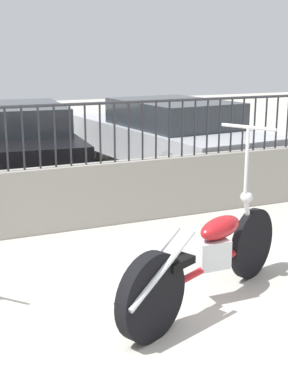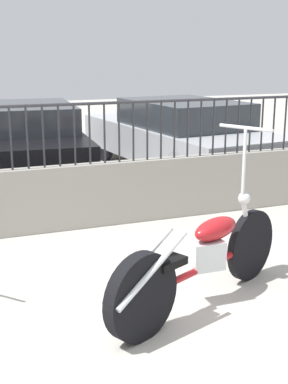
{
  "view_description": "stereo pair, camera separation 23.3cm",
  "coord_description": "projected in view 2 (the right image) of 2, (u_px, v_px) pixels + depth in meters",
  "views": [
    {
      "loc": [
        -1.41,
        -2.9,
        2.06
      ],
      "look_at": [
        0.67,
        1.84,
        0.7
      ],
      "focal_mm": 50.0,
      "sensor_mm": 36.0,
      "label": 1
    },
    {
      "loc": [
        -1.19,
        -2.98,
        2.06
      ],
      "look_at": [
        0.67,
        1.84,
        0.7
      ],
      "focal_mm": 50.0,
      "sensor_mm": 36.0,
      "label": 2
    }
  ],
  "objects": [
    {
      "name": "motorcycle_red",
      "position": [
        195.0,
        263.0,
        4.32
      ],
      "size": [
        1.97,
        1.04,
        1.46
      ],
      "rotation": [
        0.0,
        0.0,
        0.45
      ],
      "color": "black",
      "rests_on": "ground_plane"
    },
    {
      "name": "car_black",
      "position": [
        23.0,
        141.0,
        8.72
      ],
      "size": [
        2.07,
        4.3,
        1.26
      ],
      "rotation": [
        0.0,
        0.0,
        1.49
      ],
      "color": "black",
      "rests_on": "ground_plane"
    },
    {
      "name": "fence_railing",
      "position": [
        51.0,
        125.0,
        6.06
      ],
      "size": [
        9.44,
        0.04,
        0.73
      ],
      "color": "#2D2D33",
      "rests_on": "low_wall"
    },
    {
      "name": "car_silver",
      "position": [
        179.0,
        135.0,
        9.38
      ],
      "size": [
        2.21,
        4.65,
        1.25
      ],
      "rotation": [
        0.0,
        0.0,
        1.68
      ],
      "color": "black",
      "rests_on": "ground_plane"
    },
    {
      "name": "ground_plane",
      "position": [
        149.0,
        365.0,
        3.63
      ],
      "size": [
        40.0,
        40.0,
        0.0
      ],
      "primitive_type": "plane",
      "color": "#B7B2A5"
    },
    {
      "name": "low_wall",
      "position": [
        54.0,
        199.0,
        6.28
      ],
      "size": [
        9.44,
        0.18,
        0.77
      ],
      "color": "#9E998E",
      "rests_on": "ground_plane"
    }
  ]
}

